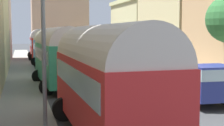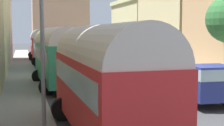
{
  "view_description": "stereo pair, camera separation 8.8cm",
  "coord_description": "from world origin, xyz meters",
  "px_view_note": "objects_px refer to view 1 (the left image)",
  "views": [
    {
      "loc": [
        -7.34,
        -8.6,
        3.83
      ],
      "look_at": [
        0.0,
        17.22,
        1.27
      ],
      "focal_mm": 51.76,
      "sensor_mm": 36.0,
      "label": 1
    },
    {
      "loc": [
        -7.26,
        -8.63,
        3.83
      ],
      "look_at": [
        0.0,
        17.22,
        1.27
      ],
      "focal_mm": 51.76,
      "sensor_mm": 36.0,
      "label": 2
    }
  ],
  "objects_px": {
    "car_1": "(77,51)",
    "car_4": "(76,62)",
    "cargo_truck_0": "(197,81)",
    "pedestrian_1": "(147,56)",
    "parked_bus_2": "(49,47)",
    "parked_bus_1": "(58,54)",
    "car_3": "(89,68)",
    "streetlamp_near": "(50,41)",
    "car_0": "(87,53)",
    "parked_bus_3": "(40,43)",
    "parked_bus_0": "(106,76)",
    "car_2": "(139,92)"
  },
  "relations": [
    {
      "from": "car_1",
      "to": "car_4",
      "type": "bearing_deg",
      "value": -99.94
    },
    {
      "from": "cargo_truck_0",
      "to": "car_4",
      "type": "height_order",
      "value": "cargo_truck_0"
    },
    {
      "from": "pedestrian_1",
      "to": "parked_bus_2",
      "type": "bearing_deg",
      "value": -173.25
    },
    {
      "from": "parked_bus_1",
      "to": "car_4",
      "type": "relative_size",
      "value": 2.07
    },
    {
      "from": "car_3",
      "to": "streetlamp_near",
      "type": "height_order",
      "value": "streetlamp_near"
    },
    {
      "from": "cargo_truck_0",
      "to": "car_0",
      "type": "bearing_deg",
      "value": 90.0
    },
    {
      "from": "car_3",
      "to": "streetlamp_near",
      "type": "distance_m",
      "value": 15.83
    },
    {
      "from": "parked_bus_3",
      "to": "cargo_truck_0",
      "type": "distance_m",
      "value": 31.42
    },
    {
      "from": "parked_bus_1",
      "to": "car_4",
      "type": "height_order",
      "value": "parked_bus_1"
    },
    {
      "from": "car_0",
      "to": "car_4",
      "type": "bearing_deg",
      "value": -106.06
    },
    {
      "from": "car_4",
      "to": "pedestrian_1",
      "type": "bearing_deg",
      "value": 15.71
    },
    {
      "from": "parked_bus_1",
      "to": "parked_bus_0",
      "type": "bearing_deg",
      "value": -87.73
    },
    {
      "from": "parked_bus_0",
      "to": "parked_bus_2",
      "type": "relative_size",
      "value": 0.9
    },
    {
      "from": "cargo_truck_0",
      "to": "parked_bus_0",
      "type": "bearing_deg",
      "value": -144.98
    },
    {
      "from": "car_4",
      "to": "car_0",
      "type": "bearing_deg",
      "value": 73.94
    },
    {
      "from": "parked_bus_0",
      "to": "pedestrian_1",
      "type": "height_order",
      "value": "parked_bus_0"
    },
    {
      "from": "car_3",
      "to": "car_2",
      "type": "bearing_deg",
      "value": -88.81
    },
    {
      "from": "parked_bus_0",
      "to": "streetlamp_near",
      "type": "height_order",
      "value": "streetlamp_near"
    },
    {
      "from": "parked_bus_1",
      "to": "pedestrian_1",
      "type": "relative_size",
      "value": 4.74
    },
    {
      "from": "car_3",
      "to": "car_4",
      "type": "height_order",
      "value": "car_3"
    },
    {
      "from": "parked_bus_2",
      "to": "pedestrian_1",
      "type": "bearing_deg",
      "value": 6.75
    },
    {
      "from": "parked_bus_1",
      "to": "cargo_truck_0",
      "type": "relative_size",
      "value": 1.18
    },
    {
      "from": "parked_bus_1",
      "to": "pedestrian_1",
      "type": "height_order",
      "value": "parked_bus_1"
    },
    {
      "from": "car_1",
      "to": "car_4",
      "type": "distance_m",
      "value": 19.08
    },
    {
      "from": "parked_bus_0",
      "to": "streetlamp_near",
      "type": "distance_m",
      "value": 2.5
    },
    {
      "from": "car_0",
      "to": "streetlamp_near",
      "type": "xyz_separation_m",
      "value": [
        -8.19,
        -33.82,
        2.68
      ]
    },
    {
      "from": "parked_bus_3",
      "to": "car_2",
      "type": "bearing_deg",
      "value": -83.89
    },
    {
      "from": "car_2",
      "to": "car_4",
      "type": "bearing_deg",
      "value": 90.99
    },
    {
      "from": "car_3",
      "to": "cargo_truck_0",
      "type": "bearing_deg",
      "value": -72.79
    },
    {
      "from": "parked_bus_2",
      "to": "car_1",
      "type": "distance_m",
      "value": 18.74
    },
    {
      "from": "streetlamp_near",
      "to": "cargo_truck_0",
      "type": "bearing_deg",
      "value": 21.85
    },
    {
      "from": "car_2",
      "to": "streetlamp_near",
      "type": "xyz_separation_m",
      "value": [
        -4.84,
        -3.25,
        2.76
      ]
    },
    {
      "from": "car_0",
      "to": "car_4",
      "type": "height_order",
      "value": "car_0"
    },
    {
      "from": "streetlamp_near",
      "to": "pedestrian_1",
      "type": "bearing_deg",
      "value": 60.33
    },
    {
      "from": "parked_bus_0",
      "to": "car_3",
      "type": "relative_size",
      "value": 2.0
    },
    {
      "from": "parked_bus_1",
      "to": "car_0",
      "type": "bearing_deg",
      "value": 74.04
    },
    {
      "from": "parked_bus_3",
      "to": "cargo_truck_0",
      "type": "xyz_separation_m",
      "value": [
        6.64,
        -30.68,
        -1.24
      ]
    },
    {
      "from": "car_4",
      "to": "pedestrian_1",
      "type": "height_order",
      "value": "pedestrian_1"
    },
    {
      "from": "streetlamp_near",
      "to": "parked_bus_3",
      "type": "bearing_deg",
      "value": 87.39
    },
    {
      "from": "parked_bus_2",
      "to": "car_3",
      "type": "distance_m",
      "value": 7.99
    },
    {
      "from": "parked_bus_2",
      "to": "car_4",
      "type": "distance_m",
      "value": 3.36
    },
    {
      "from": "car_3",
      "to": "car_4",
      "type": "bearing_deg",
      "value": 90.6
    },
    {
      "from": "parked_bus_1",
      "to": "pedestrian_1",
      "type": "xyz_separation_m",
      "value": [
        12.04,
        13.5,
        -1.33
      ]
    },
    {
      "from": "parked_bus_2",
      "to": "parked_bus_3",
      "type": "xyz_separation_m",
      "value": [
        -0.23,
        11.74,
        0.1
      ]
    },
    {
      "from": "car_3",
      "to": "pedestrian_1",
      "type": "height_order",
      "value": "pedestrian_1"
    },
    {
      "from": "car_1",
      "to": "pedestrian_1",
      "type": "relative_size",
      "value": 2.54
    },
    {
      "from": "car_1",
      "to": "car_4",
      "type": "height_order",
      "value": "car_1"
    },
    {
      "from": "car_3",
      "to": "streetlamp_near",
      "type": "relative_size",
      "value": 0.74
    },
    {
      "from": "pedestrian_1",
      "to": "parked_bus_3",
      "type": "bearing_deg",
      "value": 138.94
    },
    {
      "from": "car_0",
      "to": "streetlamp_near",
      "type": "relative_size",
      "value": 0.76
    }
  ]
}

